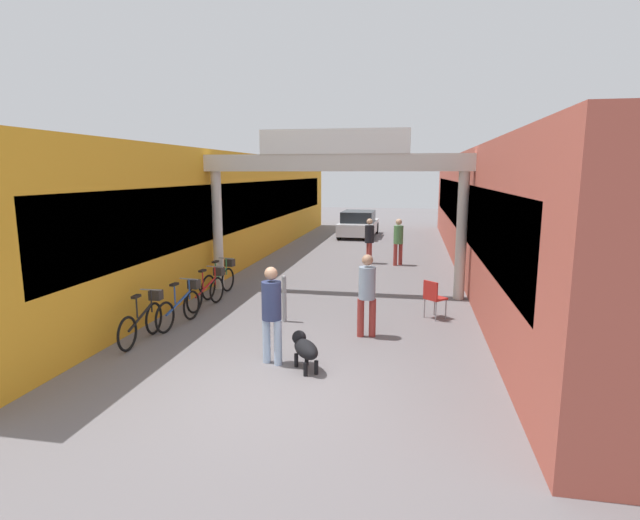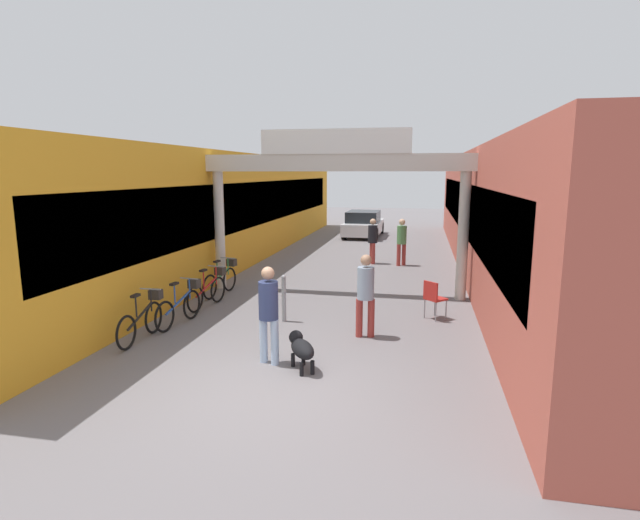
% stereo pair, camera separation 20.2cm
% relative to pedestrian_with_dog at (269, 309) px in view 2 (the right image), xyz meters
% --- Properties ---
extents(ground_plane, '(80.00, 80.00, 0.00)m').
position_rel_pedestrian_with_dog_xyz_m(ground_plane, '(0.26, -0.99, -0.99)').
color(ground_plane, slate).
extents(storefront_left, '(3.00, 26.00, 3.96)m').
position_rel_pedestrian_with_dog_xyz_m(storefront_left, '(-4.84, 10.01, 0.99)').
color(storefront_left, gold).
rests_on(storefront_left, ground_plane).
extents(storefront_right, '(3.00, 26.00, 3.96)m').
position_rel_pedestrian_with_dog_xyz_m(storefront_right, '(5.35, 10.01, 0.99)').
color(storefront_right, '#B25142').
rests_on(storefront_right, ground_plane).
extents(arcade_sign_gateway, '(7.40, 0.47, 4.42)m').
position_rel_pedestrian_with_dog_xyz_m(arcade_sign_gateway, '(0.26, 5.27, 2.19)').
color(arcade_sign_gateway, beige).
rests_on(arcade_sign_gateway, ground_plane).
extents(pedestrian_with_dog, '(0.43, 0.43, 1.73)m').
position_rel_pedestrian_with_dog_xyz_m(pedestrian_with_dog, '(0.00, 0.00, 0.00)').
color(pedestrian_with_dog, '#A5BFE0').
rests_on(pedestrian_with_dog, ground_plane).
extents(pedestrian_companion, '(0.40, 0.40, 1.70)m').
position_rel_pedestrian_with_dog_xyz_m(pedestrian_companion, '(1.48, 1.76, -0.02)').
color(pedestrian_companion, '#99332D').
rests_on(pedestrian_companion, ground_plane).
extents(pedestrian_carrying_crate, '(0.44, 0.44, 1.65)m').
position_rel_pedestrian_with_dog_xyz_m(pedestrian_carrying_crate, '(0.81, 10.07, -0.05)').
color(pedestrian_carrying_crate, '#99332D').
rests_on(pedestrian_carrying_crate, ground_plane).
extents(pedestrian_elderly_walking, '(0.48, 0.48, 1.68)m').
position_rel_pedestrian_with_dog_xyz_m(pedestrian_elderly_walking, '(1.87, 9.90, -0.03)').
color(pedestrian_elderly_walking, '#99332D').
rests_on(pedestrian_elderly_walking, ground_plane).
extents(dog_on_leash, '(0.69, 0.84, 0.60)m').
position_rel_pedestrian_with_dog_xyz_m(dog_on_leash, '(0.61, -0.14, -0.61)').
color(dog_on_leash, black).
rests_on(dog_on_leash, ground_plane).
extents(bicycle_black_nearest, '(0.46, 1.69, 0.98)m').
position_rel_pedestrian_with_dog_xyz_m(bicycle_black_nearest, '(-2.85, 0.73, -0.56)').
color(bicycle_black_nearest, black).
rests_on(bicycle_black_nearest, ground_plane).
extents(bicycle_blue_second, '(0.46, 1.68, 0.98)m').
position_rel_pedestrian_with_dog_xyz_m(bicycle_blue_second, '(-2.58, 1.84, -0.56)').
color(bicycle_blue_second, black).
rests_on(bicycle_blue_second, ground_plane).
extents(bicycle_red_third, '(0.46, 1.68, 0.98)m').
position_rel_pedestrian_with_dog_xyz_m(bicycle_red_third, '(-2.60, 3.35, -0.56)').
color(bicycle_red_third, black).
rests_on(bicycle_red_third, ground_plane).
extents(bicycle_green_farthest, '(0.46, 1.68, 0.98)m').
position_rel_pedestrian_with_dog_xyz_m(bicycle_green_farthest, '(-2.77, 4.58, -0.56)').
color(bicycle_green_farthest, black).
rests_on(bicycle_green_farthest, ground_plane).
extents(bollard_post_metal, '(0.10, 0.10, 1.06)m').
position_rel_pedestrian_with_dog_xyz_m(bollard_post_metal, '(-0.42, 2.46, -0.45)').
color(bollard_post_metal, gray).
rests_on(bollard_post_metal, ground_plane).
extents(cafe_chair_red_nearer, '(0.57, 0.57, 0.89)m').
position_rel_pedestrian_with_dog_xyz_m(cafe_chair_red_nearer, '(2.86, 3.29, -0.45)').
color(cafe_chair_red_nearer, gray).
rests_on(cafe_chair_red_nearer, ground_plane).
extents(parked_car_white, '(1.85, 4.03, 1.33)m').
position_rel_pedestrian_with_dog_xyz_m(parked_car_white, '(-0.41, 17.80, -0.35)').
color(parked_car_white, silver).
rests_on(parked_car_white, ground_plane).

